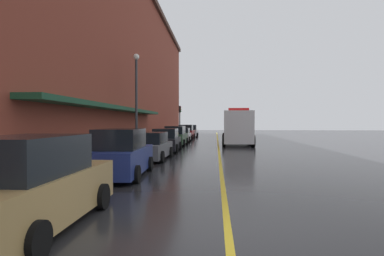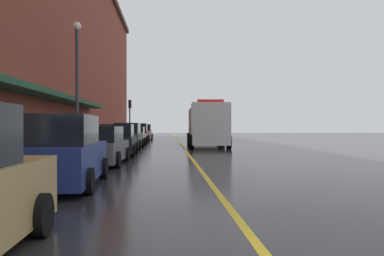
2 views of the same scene
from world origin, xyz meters
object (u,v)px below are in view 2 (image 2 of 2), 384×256
at_px(parked_car_4, 128,137).
at_px(traffic_light_near, 130,112).
at_px(street_lamp_left, 77,73).
at_px(parked_car_7, 143,132).
at_px(parked_car_2, 100,147).
at_px(parking_meter_2, 43,143).
at_px(parked_car_3, 118,141).
at_px(parking_meter_1, 106,134).
at_px(parked_car_5, 135,136).
at_px(parked_car_6, 139,133).
at_px(box_truck, 207,125).
at_px(parking_meter_0, 129,131).
at_px(parked_car_1, 63,153).

relative_size(parked_car_4, traffic_light_near, 1.10).
bearing_deg(street_lamp_left, parked_car_7, 85.16).
bearing_deg(parked_car_4, parked_car_2, -179.54).
height_order(parking_meter_2, street_lamp_left, street_lamp_left).
relative_size(parked_car_3, parking_meter_1, 3.34).
height_order(parked_car_5, parked_car_7, parked_car_7).
distance_m(parked_car_2, parked_car_6, 22.67).
height_order(parked_car_7, parking_meter_1, parked_car_7).
distance_m(parked_car_4, parked_car_7, 17.15).
height_order(box_truck, traffic_light_near, traffic_light_near).
height_order(parked_car_3, parked_car_4, parked_car_4).
bearing_deg(traffic_light_near, parked_car_3, -86.34).
bearing_deg(parked_car_5, street_lamp_left, 170.80).
distance_m(parked_car_3, parking_meter_1, 5.32).
distance_m(parking_meter_2, traffic_light_near, 29.71).
bearing_deg(parking_meter_2, parked_car_2, 66.21).
xyz_separation_m(parking_meter_1, traffic_light_near, (0.06, 16.21, 2.10)).
distance_m(parked_car_3, parked_car_4, 6.13).
relative_size(parked_car_5, traffic_light_near, 1.07).
height_order(parked_car_7, street_lamp_left, street_lamp_left).
bearing_deg(parking_meter_1, traffic_light_near, 89.78).
xyz_separation_m(box_truck, street_lamp_left, (-7.81, -8.78, 2.77)).
height_order(parked_car_3, street_lamp_left, street_lamp_left).
xyz_separation_m(parked_car_5, parking_meter_0, (-1.39, 9.09, 0.33)).
bearing_deg(street_lamp_left, parked_car_2, -66.01).
bearing_deg(parked_car_3, parking_meter_2, 169.06).
distance_m(parked_car_6, box_truck, 11.20).
xyz_separation_m(parked_car_2, parking_meter_1, (-1.36, 10.34, 0.31)).
relative_size(parked_car_7, parking_meter_2, 3.19).
relative_size(parked_car_4, parked_car_5, 1.03).
bearing_deg(box_truck, parking_meter_2, -22.29).
bearing_deg(box_truck, parking_meter_1, -66.85).
bearing_deg(parked_car_6, parked_car_4, -179.67).
height_order(parked_car_1, box_truck, box_truck).
distance_m(parked_car_4, parked_car_5, 5.65).
bearing_deg(parked_car_1, street_lamp_left, 8.74).
relative_size(parked_car_4, parking_meter_0, 3.55).
relative_size(parked_car_6, parked_car_7, 1.10).
bearing_deg(parking_meter_2, parking_meter_1, 90.00).
distance_m(parked_car_6, parked_car_7, 5.84).
xyz_separation_m(parked_car_7, parking_meter_0, (-1.44, -2.41, 0.24)).
relative_size(parked_car_3, street_lamp_left, 0.64).
height_order(box_truck, parking_meter_2, box_truck).
bearing_deg(parking_meter_1, box_truck, 21.54).
bearing_deg(parked_car_1, parking_meter_2, 24.82).
height_order(parked_car_5, box_truck, box_truck).
xyz_separation_m(parked_car_3, street_lamp_left, (-2.03, -0.82, 3.60)).
bearing_deg(street_lamp_left, parked_car_5, 81.03).
bearing_deg(parking_meter_0, traffic_light_near, 82.26).
bearing_deg(traffic_light_near, parked_car_5, -82.08).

